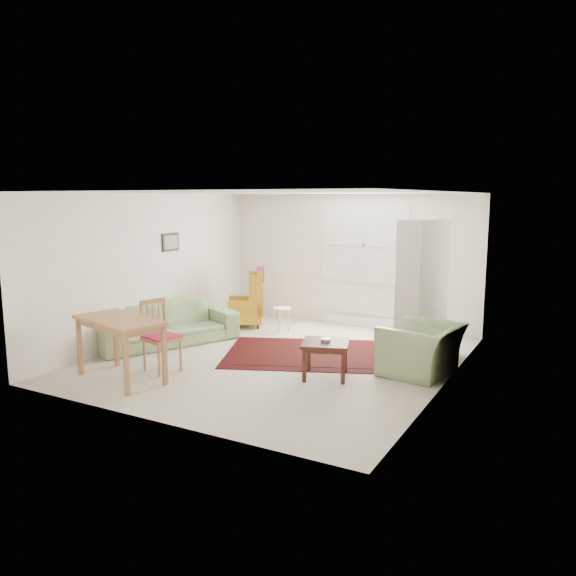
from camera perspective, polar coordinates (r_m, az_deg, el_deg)
The scene contains 10 objects.
room at distance 8.52m, azimuth -0.18°, elevation 1.28°, with size 5.04×5.54×2.51m.
rug at distance 8.85m, azimuth 3.20°, elevation -6.65°, with size 2.90×1.86×0.03m, color black, non-canonical shape.
sofa at distance 9.58m, azimuth -12.40°, elevation -2.80°, with size 2.36×0.92×0.95m, color #829D68.
armchair at distance 8.01m, azimuth 13.43°, elevation -5.59°, with size 1.08×0.94×0.84m, color #829D68.
wingback_chair at distance 10.64m, azimuth -4.40°, elevation -0.95°, with size 0.65×0.69×1.12m, color gold, non-canonical shape.
coffee_table at distance 7.71m, azimuth 3.82°, elevation -7.23°, with size 0.61×0.61×0.50m, color #401813, non-canonical shape.
stool at distance 10.28m, azimuth -0.60°, elevation -3.20°, with size 0.33×0.33×0.45m, color white, non-canonical shape.
cabinet at distance 9.00m, azimuth 13.50°, elevation 0.12°, with size 0.44×0.84×2.10m, color silver, non-canonical shape.
desk at distance 7.87m, azimuth -16.64°, elevation -5.97°, with size 1.33×0.67×0.84m, color #AD7645, non-canonical shape.
desk_chair at distance 8.08m, azimuth -12.70°, elevation -4.81°, with size 0.44×0.44×1.01m, color #AD7645, non-canonical shape.
Camera 1 is at (4.11, -7.17, 2.43)m, focal length 35.00 mm.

